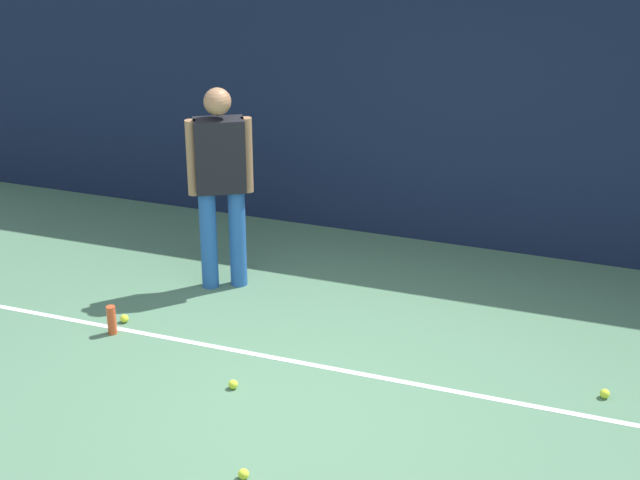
{
  "coord_description": "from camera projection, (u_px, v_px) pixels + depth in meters",
  "views": [
    {
      "loc": [
        2.06,
        -5.23,
        3.54
      ],
      "look_at": [
        0.0,
        0.4,
        1.0
      ],
      "focal_mm": 54.32,
      "sensor_mm": 36.0,
      "label": 1
    }
  ],
  "objects": [
    {
      "name": "tennis_ball_mid_court",
      "position": [
        244.0,
        474.0,
        5.72
      ],
      "size": [
        0.07,
        0.07,
        0.07
      ],
      "primitive_type": "sphere",
      "color": "#CCE033",
      "rests_on": "ground"
    },
    {
      "name": "tennis_ball_near_player",
      "position": [
        605.0,
        394.0,
        6.54
      ],
      "size": [
        0.07,
        0.07,
        0.07
      ],
      "primitive_type": "sphere",
      "color": "#CCE033",
      "rests_on": "ground"
    },
    {
      "name": "back_fence",
      "position": [
        419.0,
        114.0,
        8.69
      ],
      "size": [
        10.0,
        0.1,
        2.4
      ],
      "primitive_type": "cube",
      "color": "#141E38",
      "rests_on": "ground"
    },
    {
      "name": "court_line",
      "position": [
        321.0,
        366.0,
        6.93
      ],
      "size": [
        9.0,
        0.05,
        0.0
      ],
      "primitive_type": "cube",
      "color": "white",
      "rests_on": "ground"
    },
    {
      "name": "ground_plane",
      "position": [
        300.0,
        397.0,
        6.56
      ],
      "size": [
        12.0,
        12.0,
        0.0
      ],
      "primitive_type": "plane",
      "color": "#4C7556"
    },
    {
      "name": "water_bottle",
      "position": [
        112.0,
        320.0,
        7.35
      ],
      "size": [
        0.07,
        0.07,
        0.23
      ],
      "primitive_type": "cylinder",
      "color": "#D84C26",
      "rests_on": "ground"
    },
    {
      "name": "tennis_player",
      "position": [
        221.0,
        177.0,
        7.8
      ],
      "size": [
        0.47,
        0.39,
        1.7
      ],
      "rotation": [
        0.0,
        0.0,
        -2.63
      ],
      "color": "#2659A5",
      "rests_on": "ground"
    },
    {
      "name": "tennis_ball_far_left",
      "position": [
        124.0,
        318.0,
        7.55
      ],
      "size": [
        0.07,
        0.07,
        0.07
      ],
      "primitive_type": "sphere",
      "color": "#CCE033",
      "rests_on": "ground"
    },
    {
      "name": "tennis_ball_by_fence",
      "position": [
        233.0,
        384.0,
        6.65
      ],
      "size": [
        0.07,
        0.07,
        0.07
      ],
      "primitive_type": "sphere",
      "color": "#CCE033",
      "rests_on": "ground"
    }
  ]
}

